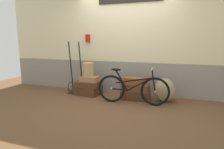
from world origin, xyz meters
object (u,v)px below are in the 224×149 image
object	(u,v)px
suitcase_2	(90,79)
burlap_sack	(165,90)
suitcase_0	(89,90)
luggage_trolley	(76,80)
suitcase_4	(135,87)
bicycle	(132,89)
wicker_basket	(88,70)
suitcase_1	(88,84)
suitcase_3	(136,95)
suitcase_5	(136,81)

from	to	relation	value
suitcase_2	burlap_sack	xyz separation A→B (m)	(1.85, 0.01, -0.14)
suitcase_0	burlap_sack	bearing A→B (deg)	6.95
suitcase_2	burlap_sack	size ratio (longest dim) A/B	0.84
luggage_trolley	burlap_sack	world-z (taller)	luggage_trolley
suitcase_4	bicycle	size ratio (longest dim) A/B	0.40
suitcase_2	suitcase_4	bearing A→B (deg)	-2.84
suitcase_2	wicker_basket	size ratio (longest dim) A/B	1.29
suitcase_1	luggage_trolley	xyz separation A→B (m)	(-0.41, 0.09, 0.04)
suitcase_4	burlap_sack	world-z (taller)	burlap_sack
suitcase_4	luggage_trolley	world-z (taller)	luggage_trolley
suitcase_3	suitcase_2	bearing A→B (deg)	173.03
bicycle	wicker_basket	bearing A→B (deg)	163.80
suitcase_1	suitcase_2	world-z (taller)	suitcase_2
bicycle	suitcase_4	bearing A→B (deg)	91.04
suitcase_3	suitcase_5	size ratio (longest dim) A/B	1.35
wicker_basket	burlap_sack	world-z (taller)	wicker_basket
suitcase_2	suitcase_3	bearing A→B (deg)	-2.96
suitcase_3	luggage_trolley	size ratio (longest dim) A/B	0.51
suitcase_5	luggage_trolley	distance (m)	1.64
burlap_sack	bicycle	world-z (taller)	bicycle
wicker_basket	luggage_trolley	distance (m)	0.53
suitcase_3	suitcase_5	distance (m)	0.34
suitcase_1	bicycle	size ratio (longest dim) A/B	0.38
suitcase_0	suitcase_5	distance (m)	1.27
suitcase_4	suitcase_5	bearing A→B (deg)	97.71
suitcase_0	suitcase_4	world-z (taller)	suitcase_4
bicycle	suitcase_1	bearing A→B (deg)	164.09
suitcase_4	luggage_trolley	distance (m)	1.64
suitcase_2	bicycle	world-z (taller)	bicycle
suitcase_1	suitcase_5	world-z (taller)	suitcase_5
luggage_trolley	bicycle	distance (m)	1.70
suitcase_1	burlap_sack	distance (m)	1.89
suitcase_0	suitcase_1	distance (m)	0.18
suitcase_0	wicker_basket	world-z (taller)	wicker_basket
suitcase_5	bicycle	xyz separation A→B (m)	(0.01, -0.37, -0.11)
suitcase_4	luggage_trolley	xyz separation A→B (m)	(-1.63, 0.09, 0.04)
suitcase_2	suitcase_5	bearing A→B (deg)	-1.51
suitcase_2	suitcase_5	size ratio (longest dim) A/B	0.89
suitcase_5	wicker_basket	size ratio (longest dim) A/B	1.45
suitcase_1	luggage_trolley	distance (m)	0.42
suitcase_2	luggage_trolley	size ratio (longest dim) A/B	0.33
burlap_sack	suitcase_0	bearing A→B (deg)	-179.56
luggage_trolley	bicycle	bearing A→B (deg)	-14.90
suitcase_0	suitcase_2	distance (m)	0.30
luggage_trolley	bicycle	xyz separation A→B (m)	(1.64, -0.44, 0.00)
suitcase_3	suitcase_1	bearing A→B (deg)	174.31
suitcase_2	wicker_basket	world-z (taller)	wicker_basket
luggage_trolley	bicycle	world-z (taller)	luggage_trolley
suitcase_3	bicycle	xyz separation A→B (m)	(-0.00, -0.34, 0.23)
suitcase_0	luggage_trolley	xyz separation A→B (m)	(-0.40, 0.06, 0.22)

